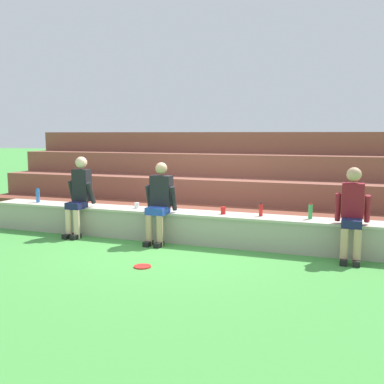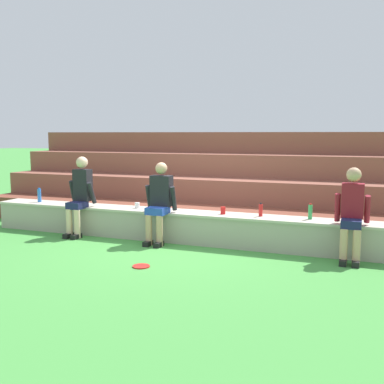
# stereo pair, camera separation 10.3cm
# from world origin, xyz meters

# --- Properties ---
(ground_plane) EXTENTS (80.00, 80.00, 0.00)m
(ground_plane) POSITION_xyz_m (0.00, 0.00, 0.00)
(ground_plane) COLOR #428E3D
(stone_seating_wall) EXTENTS (7.47, 0.53, 0.52)m
(stone_seating_wall) POSITION_xyz_m (0.00, 0.25, 0.28)
(stone_seating_wall) COLOR #A8A08E
(stone_seating_wall) RESTS_ON ground
(brick_bleachers) EXTENTS (9.63, 2.85, 1.88)m
(brick_bleachers) POSITION_xyz_m (0.00, 2.55, 0.71)
(brick_bleachers) COLOR brown
(brick_bleachers) RESTS_ON ground
(person_far_left) EXTENTS (0.48, 0.58, 1.43)m
(person_far_left) POSITION_xyz_m (-1.87, 0.01, 0.76)
(person_far_left) COLOR beige
(person_far_left) RESTS_ON ground
(person_left_of_center) EXTENTS (0.54, 0.55, 1.37)m
(person_left_of_center) POSITION_xyz_m (-0.26, -0.02, 0.73)
(person_left_of_center) COLOR tan
(person_left_of_center) RESTS_ON ground
(person_center) EXTENTS (0.49, 0.60, 1.36)m
(person_center) POSITION_xyz_m (2.80, -0.01, 0.73)
(person_center) COLOR tan
(person_center) RESTS_ON ground
(water_bottle_center_gap) EXTENTS (0.06, 0.06, 0.22)m
(water_bottle_center_gap) POSITION_xyz_m (1.40, 0.27, 0.62)
(water_bottle_center_gap) COLOR red
(water_bottle_center_gap) RESTS_ON stone_seating_wall
(water_bottle_mid_left) EXTENTS (0.06, 0.06, 0.25)m
(water_bottle_mid_left) POSITION_xyz_m (2.18, 0.30, 0.64)
(water_bottle_mid_left) COLOR green
(water_bottle_mid_left) RESTS_ON stone_seating_wall
(water_bottle_near_left) EXTENTS (0.07, 0.07, 0.28)m
(water_bottle_near_left) POSITION_xyz_m (-2.98, 0.26, 0.65)
(water_bottle_near_left) COLOR blue
(water_bottle_near_left) RESTS_ON stone_seating_wall
(plastic_cup_left_end) EXTENTS (0.08, 0.08, 0.10)m
(plastic_cup_left_end) POSITION_xyz_m (-0.84, 0.28, 0.57)
(plastic_cup_left_end) COLOR white
(plastic_cup_left_end) RESTS_ON stone_seating_wall
(plastic_cup_right_end) EXTENTS (0.08, 0.08, 0.12)m
(plastic_cup_right_end) POSITION_xyz_m (0.78, 0.23, 0.58)
(plastic_cup_right_end) COLOR red
(plastic_cup_right_end) RESTS_ON stone_seating_wall
(frisbee) EXTENTS (0.24, 0.24, 0.02)m
(frisbee) POSITION_xyz_m (0.09, -1.39, 0.01)
(frisbee) COLOR red
(frisbee) RESTS_ON ground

